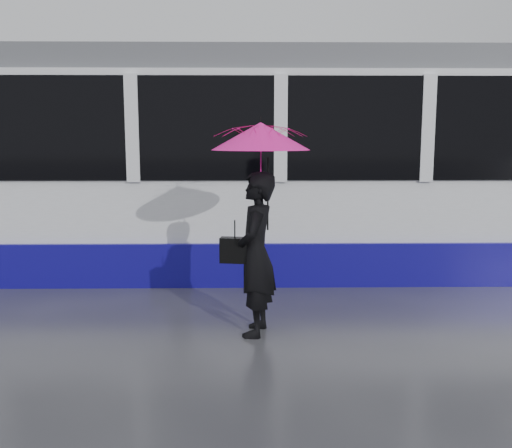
{
  "coord_description": "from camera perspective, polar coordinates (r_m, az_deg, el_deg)",
  "views": [
    {
      "loc": [
        -0.51,
        -6.52,
        2.08
      ],
      "look_at": [
        -0.4,
        -0.07,
        1.1
      ],
      "focal_mm": 40.0,
      "sensor_mm": 36.0,
      "label": 1
    }
  ],
  "objects": [
    {
      "name": "rails",
      "position": [
        9.27,
        2.24,
        -4.27
      ],
      "size": [
        34.0,
        1.51,
        0.02
      ],
      "color": "#3F3D38",
      "rests_on": "ground"
    },
    {
      "name": "tram",
      "position": [
        9.5,
        17.3,
        5.59
      ],
      "size": [
        26.0,
        2.56,
        3.35
      ],
      "color": "white",
      "rests_on": "ground"
    },
    {
      "name": "umbrella",
      "position": [
        5.88,
        0.47,
        6.85
      ],
      "size": [
        1.17,
        1.17,
        1.17
      ],
      "rotation": [
        0.0,
        0.0,
        -0.16
      ],
      "color": "#DB127B",
      "rests_on": "ground"
    },
    {
      "name": "woman",
      "position": [
        6.0,
        -0.02,
        -3.04
      ],
      "size": [
        0.51,
        0.69,
        1.73
      ],
      "primitive_type": "imported",
      "rotation": [
        0.0,
        0.0,
        -1.73
      ],
      "color": "black",
      "rests_on": "ground"
    },
    {
      "name": "ground",
      "position": [
        6.86,
        3.41,
        -9.02
      ],
      "size": [
        90.0,
        90.0,
        0.0
      ],
      "primitive_type": "plane",
      "color": "#2F2F35",
      "rests_on": "ground"
    },
    {
      "name": "handbag",
      "position": [
        6.01,
        -2.12,
        -2.62
      ],
      "size": [
        0.33,
        0.18,
        0.45
      ],
      "rotation": [
        0.0,
        0.0,
        -0.16
      ],
      "color": "black",
      "rests_on": "ground"
    }
  ]
}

